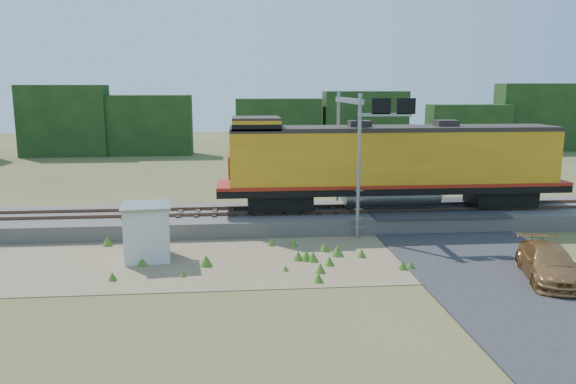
{
  "coord_description": "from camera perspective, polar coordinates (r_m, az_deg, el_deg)",
  "views": [
    {
      "loc": [
        -3.31,
        -22.89,
        7.3
      ],
      "look_at": [
        -0.92,
        3.0,
        2.4
      ],
      "focal_mm": 35.0,
      "sensor_mm": 36.0,
      "label": 1
    }
  ],
  "objects": [
    {
      "name": "dirt_shoulder",
      "position": [
        24.53,
        -1.99,
        -6.61
      ],
      "size": [
        26.0,
        8.0,
        0.03
      ],
      "primitive_type": "cube",
      "color": "#8C7754",
      "rests_on": "ground"
    },
    {
      "name": "shed",
      "position": [
        24.63,
        -14.12,
        -3.94
      ],
      "size": [
        2.24,
        2.24,
        2.41
      ],
      "rotation": [
        0.0,
        0.0,
        0.11
      ],
      "color": "silver",
      "rests_on": "ground"
    },
    {
      "name": "ground",
      "position": [
        24.25,
        2.84,
        -6.86
      ],
      "size": [
        140.0,
        140.0,
        0.0
      ],
      "primitive_type": "plane",
      "color": "#475123",
      "rests_on": "ground"
    },
    {
      "name": "ballast",
      "position": [
        29.88,
        1.23,
        -2.68
      ],
      "size": [
        70.0,
        5.0,
        0.8
      ],
      "primitive_type": "cube",
      "color": "slate",
      "rests_on": "ground"
    },
    {
      "name": "signal_gantry",
      "position": [
        28.96,
        7.06,
        6.53
      ],
      "size": [
        2.77,
        6.2,
        6.99
      ],
      "color": "gray",
      "rests_on": "ground"
    },
    {
      "name": "tree_line_north",
      "position": [
        61.12,
        -2.17,
        6.69
      ],
      "size": [
        130.0,
        3.0,
        6.5
      ],
      "color": "black",
      "rests_on": "ground"
    },
    {
      "name": "car",
      "position": [
        23.76,
        25.0,
        -6.61
      ],
      "size": [
        2.97,
        4.8,
        1.3
      ],
      "primitive_type": "imported",
      "rotation": [
        0.0,
        0.0,
        -0.28
      ],
      "color": "#A5723D",
      "rests_on": "ground"
    },
    {
      "name": "rails",
      "position": [
        29.78,
        1.23,
        -1.78
      ],
      "size": [
        70.0,
        1.54,
        0.16
      ],
      "color": "brown",
      "rests_on": "ballast"
    },
    {
      "name": "road",
      "position": [
        26.77,
        17.68,
        -5.47
      ],
      "size": [
        7.0,
        66.0,
        0.86
      ],
      "color": "#38383A",
      "rests_on": "ground"
    },
    {
      "name": "weed_clumps",
      "position": [
        24.12,
        -5.52,
        -6.99
      ],
      "size": [
        15.0,
        6.2,
        0.56
      ],
      "primitive_type": null,
      "color": "#477722",
      "rests_on": "ground"
    },
    {
      "name": "locomotive",
      "position": [
        30.24,
        10.14,
        2.96
      ],
      "size": [
        18.62,
        2.84,
        4.81
      ],
      "color": "black",
      "rests_on": "rails"
    }
  ]
}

